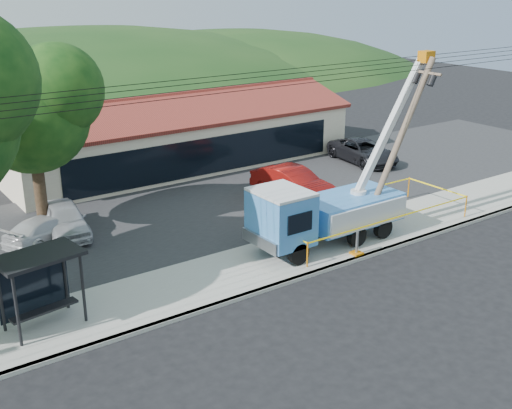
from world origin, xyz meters
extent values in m
plane|color=black|center=(0.00, 0.00, 0.00)|extent=(120.00, 120.00, 0.00)
cube|color=#A09F96|center=(0.00, 2.10, 0.07)|extent=(60.00, 0.25, 0.15)
cube|color=#A09F96|center=(0.00, 4.00, 0.07)|extent=(60.00, 4.00, 0.15)
cube|color=#28282B|center=(0.00, 12.00, 0.05)|extent=(60.00, 12.00, 0.10)
cube|color=beige|center=(4.00, 20.00, 1.70)|extent=(22.00, 8.00, 3.40)
cube|color=black|center=(4.00, 15.98, 1.43)|extent=(18.04, 0.08, 2.21)
cube|color=maroon|center=(4.00, 18.00, 3.90)|extent=(22.50, 4.53, 1.52)
cube|color=maroon|center=(4.00, 22.00, 3.90)|extent=(22.50, 4.53, 1.52)
cube|color=maroon|center=(4.00, 20.00, 4.55)|extent=(22.50, 0.30, 0.25)
cylinder|color=#332316|center=(-7.00, 13.00, 2.09)|extent=(0.56, 0.56, 4.18)
sphere|color=#0E330F|center=(-7.00, 13.00, 5.70)|extent=(5.25, 5.25, 5.25)
sphere|color=#0E330F|center=(-8.05, 13.70, 6.65)|extent=(4.20, 4.20, 4.20)
sphere|color=#0E330F|center=(-5.95, 12.30, 6.84)|extent=(4.20, 4.20, 4.20)
ellipsoid|color=#153914|center=(10.00, 55.00, 0.00)|extent=(89.60, 64.00, 32.00)
ellipsoid|color=#153914|center=(30.00, 55.00, 0.00)|extent=(72.80, 52.00, 26.00)
cylinder|color=black|center=(0.00, 3.10, 7.71)|extent=(60.00, 0.02, 0.02)
cylinder|color=black|center=(0.00, 3.60, 7.83)|extent=(60.00, 0.02, 0.02)
cylinder|color=black|center=(0.00, 4.10, 7.95)|extent=(60.00, 0.02, 0.02)
cylinder|color=black|center=(0.00, 4.50, 8.07)|extent=(60.00, 0.02, 0.02)
cylinder|color=black|center=(0.51, 3.05, 0.63)|extent=(0.94, 0.31, 0.94)
cylinder|color=black|center=(0.51, 5.23, 0.63)|extent=(0.94, 0.31, 0.94)
cylinder|color=black|center=(3.84, 3.05, 0.63)|extent=(0.94, 0.31, 0.94)
cylinder|color=black|center=(3.84, 5.23, 0.63)|extent=(0.94, 0.31, 0.94)
cylinder|color=black|center=(5.51, 3.05, 0.63)|extent=(0.94, 0.31, 0.94)
cylinder|color=black|center=(5.51, 5.23, 0.63)|extent=(0.94, 0.31, 0.94)
cube|color=black|center=(3.22, 4.14, 0.89)|extent=(6.88, 1.04, 0.26)
cube|color=#3989CA|center=(0.40, 4.14, 1.93)|extent=(2.08, 2.50, 2.19)
cube|color=silver|center=(0.40, 4.14, 3.07)|extent=(2.08, 2.50, 0.13)
cube|color=black|center=(-0.59, 4.14, 2.08)|extent=(0.08, 1.88, 0.94)
cube|color=gray|center=(-0.69, 4.14, 1.09)|extent=(0.16, 2.40, 0.52)
cube|color=#3989CA|center=(4.36, 4.14, 1.51)|extent=(4.79, 2.50, 1.25)
cylinder|color=silver|center=(4.88, 4.14, 1.98)|extent=(0.73, 0.73, 0.63)
cube|color=silver|center=(6.70, 4.14, 5.18)|extent=(3.89, 0.29, 6.02)
cube|color=gray|center=(7.02, 4.14, 5.44)|extent=(2.34, 0.19, 3.62)
cube|color=orange|center=(8.52, 3.93, 8.11)|extent=(0.63, 0.52, 0.52)
cube|color=orange|center=(3.22, 2.37, 0.20)|extent=(0.47, 0.47, 0.08)
cube|color=orange|center=(5.93, 5.91, 0.20)|extent=(0.47, 0.47, 0.08)
cylinder|color=brown|center=(6.52, 3.55, 4.13)|extent=(4.28, 0.29, 8.09)
cube|color=brown|center=(8.19, 3.55, 7.45)|extent=(0.15, 1.66, 0.15)
cylinder|color=black|center=(8.01, 4.01, 7.18)|extent=(0.50, 0.33, 0.56)
cylinder|color=black|center=(8.01, 3.08, 7.18)|extent=(0.50, 0.33, 0.56)
cylinder|color=black|center=(-10.89, 3.33, 1.45)|extent=(0.12, 0.12, 2.57)
cylinder|color=black|center=(-8.56, 3.66, 1.45)|extent=(0.12, 0.12, 2.57)
cylinder|color=black|center=(-11.07, 4.60, 1.45)|extent=(0.12, 0.12, 2.57)
cylinder|color=black|center=(-8.74, 4.93, 1.45)|extent=(0.12, 0.12, 2.57)
cube|color=black|center=(-9.82, 4.13, 2.78)|extent=(3.00, 2.09, 0.13)
cube|color=black|center=(-9.91, 4.82, 1.45)|extent=(2.55, 0.41, 2.14)
cube|color=black|center=(-9.82, 4.13, 0.75)|extent=(2.39, 0.75, 0.09)
cylinder|color=orange|center=(0.62, 2.60, 0.70)|extent=(0.07, 0.07, 1.11)
cylinder|color=orange|center=(10.90, 2.60, 0.70)|extent=(0.07, 0.07, 1.11)
cylinder|color=orange|center=(10.90, 6.37, 0.70)|extent=(0.07, 0.07, 1.11)
cylinder|color=orange|center=(0.62, 6.37, 0.70)|extent=(0.07, 0.07, 1.11)
cube|color=yellow|center=(5.76, 2.60, 1.20)|extent=(10.28, 0.01, 0.07)
cube|color=yellow|center=(10.90, 4.48, 1.20)|extent=(0.01, 3.77, 0.07)
cube|color=yellow|center=(5.76, 6.37, 1.20)|extent=(10.28, 0.01, 0.07)
cube|color=yellow|center=(0.62, 4.48, 1.20)|extent=(0.01, 3.77, 0.07)
imported|color=#BABCC2|center=(-6.29, 12.04, 0.00)|extent=(2.44, 4.68, 1.52)
imported|color=maroon|center=(5.71, 10.00, 0.00)|extent=(2.50, 5.33, 1.69)
imported|color=silver|center=(-7.32, 11.70, 0.00)|extent=(4.54, 3.39, 1.22)
imported|color=black|center=(13.92, 13.01, 0.00)|extent=(3.07, 5.59, 1.49)
camera|label=1|loc=(-15.13, -16.02, 11.58)|focal=45.00mm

